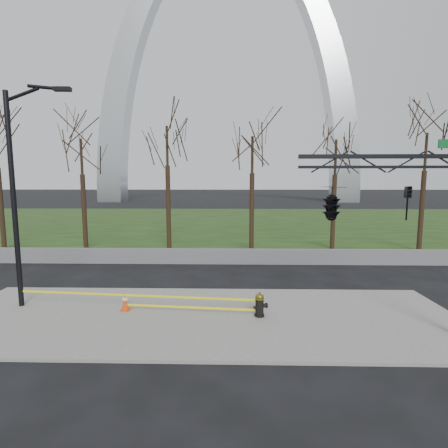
{
  "coord_description": "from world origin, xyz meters",
  "views": [
    {
      "loc": [
        1.04,
        -11.18,
        4.73
      ],
      "look_at": [
        0.74,
        2.0,
        3.11
      ],
      "focal_mm": 26.57,
      "sensor_mm": 36.0,
      "label": 1
    }
  ],
  "objects_px": {
    "fire_hydrant": "(260,305)",
    "traffic_signal_mast": "(358,203)",
    "traffic_cone": "(125,302)",
    "street_light": "(19,184)"
  },
  "relations": [
    {
      "from": "fire_hydrant",
      "to": "traffic_signal_mast",
      "type": "distance_m",
      "value": 4.75
    },
    {
      "from": "fire_hydrant",
      "to": "traffic_signal_mast",
      "type": "relative_size",
      "value": 0.15
    },
    {
      "from": "traffic_cone",
      "to": "traffic_signal_mast",
      "type": "distance_m",
      "value": 8.66
    },
    {
      "from": "fire_hydrant",
      "to": "traffic_cone",
      "type": "distance_m",
      "value": 4.91
    },
    {
      "from": "street_light",
      "to": "traffic_signal_mast",
      "type": "height_order",
      "value": "street_light"
    },
    {
      "from": "traffic_signal_mast",
      "to": "traffic_cone",
      "type": "bearing_deg",
      "value": 166.3
    },
    {
      "from": "traffic_cone",
      "to": "fire_hydrant",
      "type": "bearing_deg",
      "value": -5.06
    },
    {
      "from": "street_light",
      "to": "fire_hydrant",
      "type": "bearing_deg",
      "value": -8.08
    },
    {
      "from": "fire_hydrant",
      "to": "street_light",
      "type": "distance_m",
      "value": 9.76
    },
    {
      "from": "street_light",
      "to": "traffic_cone",
      "type": "bearing_deg",
      "value": -8.43
    }
  ]
}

